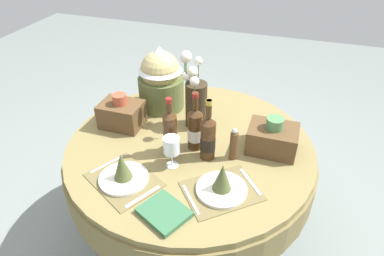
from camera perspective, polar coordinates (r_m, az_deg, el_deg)
ground at (r=2.41m, az=-0.26°, el=-16.55°), size 8.00×8.00×0.00m
dining_table at (r=1.98m, az=-0.31°, el=-5.83°), size 1.40×1.40×0.73m
place_setting_left at (r=1.67m, az=-11.53°, el=-7.43°), size 0.42×0.39×0.16m
place_setting_right at (r=1.59m, az=5.05°, el=-9.34°), size 0.43×0.42×0.16m
flower_vase at (r=1.95m, az=0.51°, el=5.01°), size 0.17×0.21×0.47m
wine_bottle_left at (r=1.79m, az=0.52°, el=-0.04°), size 0.08×0.08×0.34m
wine_bottle_centre at (r=1.75m, az=-3.68°, el=-0.87°), size 0.07×0.07×0.34m
wine_bottle_rear at (r=1.72m, az=2.70°, el=-1.58°), size 0.08×0.08×0.34m
wine_glass_left at (r=1.67m, az=-3.48°, el=-3.03°), size 0.08×0.08×0.17m
pepper_mill at (r=1.75m, az=7.01°, el=-2.82°), size 0.04×0.04×0.19m
book_on_table at (r=1.52m, az=-4.71°, el=-13.95°), size 0.25×0.24×0.02m
gift_tub_back_left at (r=2.13m, az=-5.32°, el=8.71°), size 0.29×0.29×0.41m
woven_basket_side_left at (r=2.04m, az=-11.75°, el=2.39°), size 0.24×0.18×0.21m
woven_basket_side_right at (r=1.86m, az=13.37°, el=-1.62°), size 0.26×0.20×0.20m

